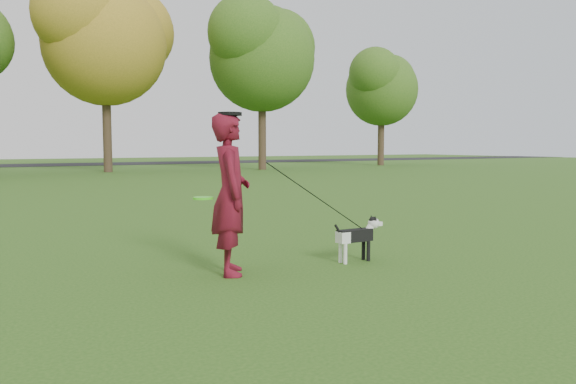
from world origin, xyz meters
TOP-DOWN VIEW (x-y plane):
  - ground at (0.00, 0.00)m, footprint 120.00×120.00m
  - road at (0.00, 40.00)m, footprint 120.00×7.00m
  - man at (-0.24, 0.20)m, footprint 0.68×0.82m
  - dog at (1.54, 0.02)m, footprint 0.80×0.16m
  - man_held_items at (0.90, 0.08)m, footprint 2.40×0.38m

SIDE VIEW (x-z plane):
  - ground at x=0.00m, z-range 0.00..0.00m
  - road at x=0.00m, z-range 0.00..0.02m
  - dog at x=1.54m, z-range 0.07..0.67m
  - man_held_items at x=0.90m, z-range 0.13..1.66m
  - man at x=-0.24m, z-range 0.00..1.93m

